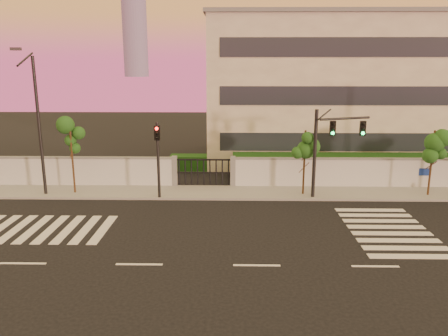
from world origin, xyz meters
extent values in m
plane|color=black|center=(0.00, 0.00, 0.00)|extent=(120.00, 120.00, 0.00)
cube|color=gray|center=(0.00, 10.50, 0.07)|extent=(60.00, 3.00, 0.15)
cube|color=slate|center=(-5.00, 12.00, 1.10)|extent=(0.35, 0.35, 2.20)
cube|color=slate|center=(-1.00, 12.00, 1.10)|extent=(0.35, 0.35, 2.20)
cube|color=#13330F|center=(9.00, 14.50, 0.90)|extent=(20.00, 2.00, 1.80)
cube|color=#13330F|center=(-16.00, 14.50, 0.70)|extent=(12.00, 1.80, 1.40)
cube|color=#13330F|center=(-3.00, 17.00, 0.60)|extent=(6.00, 1.50, 1.20)
cube|color=#B9AF9C|center=(9.00, 22.00, 6.00)|extent=(24.00, 12.00, 12.00)
cube|color=#262D38|center=(9.00, 15.98, 2.50)|extent=(22.00, 0.08, 1.40)
cube|color=#262D38|center=(9.00, 15.98, 6.00)|extent=(22.00, 0.08, 1.40)
cube|color=#262D38|center=(9.00, 15.98, 9.50)|extent=(22.00, 0.08, 1.40)
cube|color=slate|center=(9.00, 22.00, 12.10)|extent=(24.40, 12.40, 0.30)
cube|color=silver|center=(-13.10, 4.00, 0.01)|extent=(0.50, 4.00, 0.02)
cube|color=silver|center=(-12.20, 4.00, 0.01)|extent=(0.50, 4.00, 0.02)
cube|color=silver|center=(-11.30, 4.00, 0.01)|extent=(0.50, 4.00, 0.02)
cube|color=silver|center=(-10.40, 4.00, 0.01)|extent=(0.50, 4.00, 0.02)
cube|color=silver|center=(-9.50, 4.00, 0.01)|extent=(0.50, 4.00, 0.02)
cube|color=silver|center=(-8.60, 4.00, 0.01)|extent=(0.50, 4.00, 0.02)
cube|color=silver|center=(-7.70, 4.00, 0.01)|extent=(0.50, 4.00, 0.02)
cube|color=silver|center=(7.00, 1.00, 0.01)|extent=(4.00, 0.50, 0.02)
cube|color=silver|center=(7.00, 1.90, 0.01)|extent=(4.00, 0.50, 0.02)
cube|color=silver|center=(7.00, 2.80, 0.01)|extent=(4.00, 0.50, 0.02)
cube|color=silver|center=(7.00, 3.70, 0.01)|extent=(4.00, 0.50, 0.02)
cube|color=silver|center=(7.00, 4.60, 0.01)|extent=(4.00, 0.50, 0.02)
cube|color=silver|center=(7.00, 5.50, 0.01)|extent=(4.00, 0.50, 0.02)
cube|color=silver|center=(7.00, 6.40, 0.01)|extent=(4.00, 0.50, 0.02)
cube|color=silver|center=(7.00, 7.30, 0.01)|extent=(4.00, 0.50, 0.02)
cube|color=silver|center=(-10.00, 0.00, 0.01)|extent=(2.00, 0.15, 0.01)
cube|color=silver|center=(-5.00, 0.00, 0.01)|extent=(2.00, 0.15, 0.01)
cube|color=silver|center=(0.00, 0.00, 0.01)|extent=(2.00, 0.15, 0.01)
cube|color=silver|center=(5.00, 0.00, 0.01)|extent=(2.00, 0.15, 0.01)
cylinder|color=#382314|center=(-11.31, 10.13, 2.40)|extent=(0.12, 0.12, 4.80)
sphere|color=#154A19|center=(-11.31, 10.13, 3.84)|extent=(1.11, 1.11, 1.11)
sphere|color=#154A19|center=(-10.96, 10.33, 3.12)|extent=(0.85, 0.85, 0.85)
sphere|color=#154A19|center=(-11.62, 9.98, 3.36)|extent=(0.81, 0.81, 0.81)
cylinder|color=#382314|center=(3.53, 10.11, 2.13)|extent=(0.12, 0.12, 4.27)
sphere|color=#154A19|center=(3.53, 10.11, 3.41)|extent=(1.13, 1.13, 1.13)
sphere|color=#154A19|center=(3.89, 10.32, 2.77)|extent=(0.87, 0.87, 0.87)
sphere|color=#154A19|center=(3.22, 9.96, 2.99)|extent=(0.82, 0.82, 0.82)
cylinder|color=#382314|center=(11.51, 10.02, 2.15)|extent=(0.12, 0.12, 4.30)
sphere|color=#154A19|center=(11.51, 10.02, 3.44)|extent=(1.14, 1.14, 1.14)
sphere|color=#154A19|center=(11.88, 10.23, 2.80)|extent=(0.87, 0.87, 0.87)
sphere|color=#154A19|center=(11.20, 9.87, 3.01)|extent=(0.83, 0.83, 0.83)
cylinder|color=black|center=(4.04, 9.45, 2.82)|extent=(0.22, 0.22, 5.64)
cylinder|color=black|center=(5.77, 9.45, 5.10)|extent=(3.30, 1.32, 0.15)
cube|color=black|center=(5.04, 9.40, 4.51)|extent=(0.32, 0.16, 0.82)
sphere|color=#0CF259|center=(5.04, 9.29, 4.25)|extent=(0.18, 0.18, 0.18)
cube|color=black|center=(6.86, 9.40, 4.51)|extent=(0.32, 0.16, 0.82)
sphere|color=#0CF259|center=(6.86, 9.29, 4.25)|extent=(0.18, 0.18, 0.18)
cylinder|color=black|center=(-5.63, 9.20, 2.44)|extent=(0.17, 0.17, 4.88)
cube|color=black|center=(-5.63, 9.15, 4.23)|extent=(0.38, 0.20, 0.98)
sphere|color=red|center=(-5.63, 9.04, 4.54)|extent=(0.22, 0.22, 0.22)
cylinder|color=black|center=(-13.10, 9.80, 4.40)|extent=(0.20, 0.20, 8.80)
cylinder|color=black|center=(-13.10, 8.81, 8.58)|extent=(0.11, 2.10, 0.86)
cube|color=#3F3F44|center=(-13.10, 7.82, 9.12)|extent=(0.55, 0.27, 0.16)
camera|label=1|loc=(-1.07, -17.03, 8.32)|focal=35.00mm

